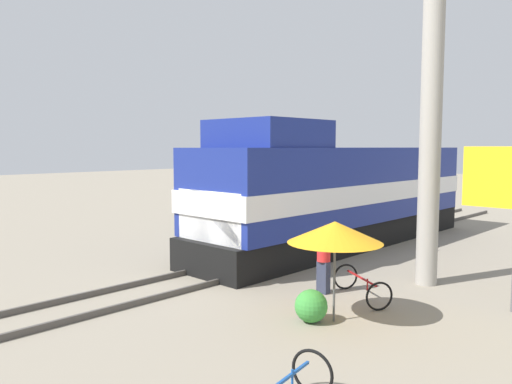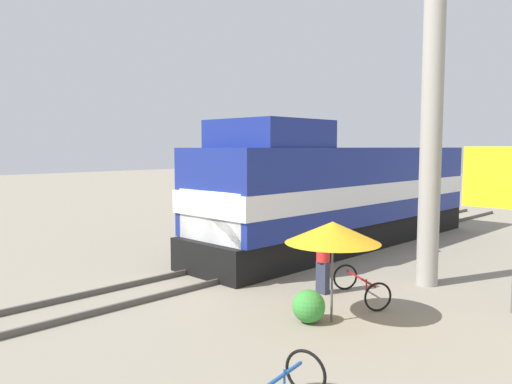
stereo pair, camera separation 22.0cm
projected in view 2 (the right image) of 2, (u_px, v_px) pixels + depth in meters
ground_plane at (238, 270)px, 15.15m from camera, size 120.00×120.00×0.00m
rail_near at (223, 264)px, 15.65m from camera, size 0.08×38.00×0.15m
rail_far at (255, 272)px, 14.64m from camera, size 0.08×38.00×0.15m
locomotive at (339, 194)px, 18.66m from camera, size 3.20×14.10×4.58m
utility_pole at (432, 118)px, 13.17m from camera, size 1.80×0.57×8.95m
vendor_umbrella at (333, 232)px, 10.52m from camera, size 2.03×2.03×2.17m
shrub_cluster at (309, 306)px, 10.61m from camera, size 0.71×0.71×0.71m
person_bystander at (323, 257)px, 12.67m from camera, size 0.34×0.34×1.73m
bicycle at (361, 286)px, 12.19m from camera, size 1.92×1.54×0.68m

